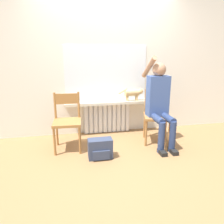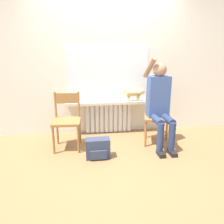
% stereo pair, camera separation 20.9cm
% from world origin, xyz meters
% --- Properties ---
extents(ground_plane, '(12.00, 12.00, 0.00)m').
position_xyz_m(ground_plane, '(0.00, 0.00, 0.00)').
color(ground_plane, olive).
extents(wall_with_window, '(7.00, 0.06, 2.70)m').
position_xyz_m(wall_with_window, '(0.00, 1.23, 1.35)').
color(wall_with_window, white).
rests_on(wall_with_window, ground_plane).
extents(radiator, '(0.87, 0.08, 0.57)m').
position_xyz_m(radiator, '(-0.00, 1.15, 0.29)').
color(radiator, white).
rests_on(radiator, ground_plane).
extents(windowsill, '(1.55, 0.24, 0.05)m').
position_xyz_m(windowsill, '(0.00, 1.08, 0.60)').
color(windowsill, beige).
rests_on(windowsill, radiator).
extents(window_glass, '(1.49, 0.01, 0.98)m').
position_xyz_m(window_glass, '(0.00, 1.20, 1.12)').
color(window_glass, white).
rests_on(window_glass, windowsill).
extents(chair_left, '(0.45, 0.45, 0.88)m').
position_xyz_m(chair_left, '(-0.73, 0.56, 0.47)').
color(chair_left, '#9E6B38').
rests_on(chair_left, ground_plane).
extents(chair_right, '(0.52, 0.52, 0.88)m').
position_xyz_m(chair_right, '(0.75, 0.56, 0.47)').
color(chair_right, '#9E6B38').
rests_on(chair_right, ground_plane).
extents(person, '(0.36, 0.97, 1.44)m').
position_xyz_m(person, '(0.74, 0.46, 0.74)').
color(person, navy).
rests_on(person, ground_plane).
extents(cat, '(0.47, 0.12, 0.24)m').
position_xyz_m(cat, '(0.48, 1.04, 0.77)').
color(cat, '#DBB77A').
rests_on(cat, windowsill).
extents(backpack, '(0.35, 0.21, 0.29)m').
position_xyz_m(backpack, '(-0.29, 0.12, 0.14)').
color(backpack, '#333D56').
rests_on(backpack, ground_plane).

